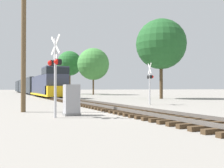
{
  "coord_description": "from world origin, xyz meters",
  "views": [
    {
      "loc": [
        -6.96,
        -13.61,
        1.4
      ],
      "look_at": [
        1.95,
        6.7,
        1.74
      ],
      "focal_mm": 42.0,
      "sensor_mm": 36.0,
      "label": 1
    }
  ],
  "objects_px": {
    "tree_far_right": "(161,44)",
    "tree_deep_background": "(70,63)",
    "crossing_signal_near": "(55,68)",
    "tree_mid_background": "(93,64)",
    "relay_cabinet": "(72,100)",
    "utility_pole": "(24,44)",
    "crossing_signal_far": "(150,79)",
    "freight_train": "(30,86)"
  },
  "relations": [
    {
      "from": "relay_cabinet",
      "to": "crossing_signal_near",
      "type": "bearing_deg",
      "value": -143.27
    },
    {
      "from": "crossing_signal_near",
      "to": "relay_cabinet",
      "type": "distance_m",
      "value": 2.02
    },
    {
      "from": "freight_train",
      "to": "tree_mid_background",
      "type": "bearing_deg",
      "value": -47.46
    },
    {
      "from": "crossing_signal_near",
      "to": "tree_mid_background",
      "type": "bearing_deg",
      "value": 144.03
    },
    {
      "from": "relay_cabinet",
      "to": "tree_far_right",
      "type": "distance_m",
      "value": 23.18
    },
    {
      "from": "crossing_signal_near",
      "to": "crossing_signal_far",
      "type": "distance_m",
      "value": 11.2
    },
    {
      "from": "relay_cabinet",
      "to": "tree_deep_background",
      "type": "height_order",
      "value": "tree_deep_background"
    },
    {
      "from": "freight_train",
      "to": "relay_cabinet",
      "type": "height_order",
      "value": "freight_train"
    },
    {
      "from": "tree_far_right",
      "to": "tree_deep_background",
      "type": "bearing_deg",
      "value": 97.84
    },
    {
      "from": "tree_far_right",
      "to": "tree_mid_background",
      "type": "distance_m",
      "value": 22.32
    },
    {
      "from": "tree_mid_background",
      "to": "tree_deep_background",
      "type": "bearing_deg",
      "value": 108.19
    },
    {
      "from": "crossing_signal_near",
      "to": "tree_mid_background",
      "type": "height_order",
      "value": "tree_mid_background"
    },
    {
      "from": "freight_train",
      "to": "crossing_signal_far",
      "type": "bearing_deg",
      "value": -83.92
    },
    {
      "from": "crossing_signal_near",
      "to": "tree_deep_background",
      "type": "height_order",
      "value": "tree_deep_background"
    },
    {
      "from": "utility_pole",
      "to": "tree_deep_background",
      "type": "xyz_separation_m",
      "value": [
        13.9,
        43.34,
        3.12
      ]
    },
    {
      "from": "tree_far_right",
      "to": "crossing_signal_near",
      "type": "bearing_deg",
      "value": -136.37
    },
    {
      "from": "relay_cabinet",
      "to": "tree_mid_background",
      "type": "distance_m",
      "value": 40.86
    },
    {
      "from": "crossing_signal_near",
      "to": "utility_pole",
      "type": "bearing_deg",
      "value": -177.46
    },
    {
      "from": "tree_far_right",
      "to": "tree_deep_background",
      "type": "relative_size",
      "value": 1.04
    },
    {
      "from": "tree_far_right",
      "to": "tree_deep_background",
      "type": "height_order",
      "value": "tree_far_right"
    },
    {
      "from": "crossing_signal_far",
      "to": "tree_mid_background",
      "type": "xyz_separation_m",
      "value": [
        6.41,
        32.12,
        4.2
      ]
    },
    {
      "from": "crossing_signal_far",
      "to": "tree_deep_background",
      "type": "relative_size",
      "value": 0.35
    },
    {
      "from": "freight_train",
      "to": "utility_pole",
      "type": "distance_m",
      "value": 47.32
    },
    {
      "from": "tree_mid_background",
      "to": "tree_deep_background",
      "type": "relative_size",
      "value": 0.97
    },
    {
      "from": "tree_deep_background",
      "to": "crossing_signal_far",
      "type": "bearing_deg",
      "value": -95.08
    },
    {
      "from": "tree_mid_background",
      "to": "tree_far_right",
      "type": "bearing_deg",
      "value": -86.31
    },
    {
      "from": "relay_cabinet",
      "to": "utility_pole",
      "type": "height_order",
      "value": "utility_pole"
    },
    {
      "from": "crossing_signal_near",
      "to": "crossing_signal_far",
      "type": "relative_size",
      "value": 1.12
    },
    {
      "from": "freight_train",
      "to": "tree_mid_background",
      "type": "height_order",
      "value": "tree_mid_background"
    },
    {
      "from": "tree_mid_background",
      "to": "crossing_signal_near",
      "type": "bearing_deg",
      "value": -112.07
    },
    {
      "from": "crossing_signal_far",
      "to": "tree_mid_background",
      "type": "relative_size",
      "value": 0.36
    },
    {
      "from": "utility_pole",
      "to": "freight_train",
      "type": "bearing_deg",
      "value": 83.23
    },
    {
      "from": "utility_pole",
      "to": "tree_far_right",
      "type": "relative_size",
      "value": 0.73
    },
    {
      "from": "freight_train",
      "to": "utility_pole",
      "type": "relative_size",
      "value": 8.31
    },
    {
      "from": "crossing_signal_near",
      "to": "utility_pole",
      "type": "height_order",
      "value": "utility_pole"
    },
    {
      "from": "crossing_signal_far",
      "to": "tree_deep_background",
      "type": "height_order",
      "value": "tree_deep_background"
    },
    {
      "from": "relay_cabinet",
      "to": "tree_far_right",
      "type": "xyz_separation_m",
      "value": [
        16.04,
        15.5,
        6.33
      ]
    },
    {
      "from": "crossing_signal_near",
      "to": "relay_cabinet",
      "type": "relative_size",
      "value": 2.47
    },
    {
      "from": "tree_deep_background",
      "to": "tree_mid_background",
      "type": "bearing_deg",
      "value": -71.81
    },
    {
      "from": "crossing_signal_near",
      "to": "utility_pole",
      "type": "distance_m",
      "value": 4.16
    },
    {
      "from": "freight_train",
      "to": "crossing_signal_near",
      "type": "bearing_deg",
      "value": -95.07
    },
    {
      "from": "freight_train",
      "to": "relay_cabinet",
      "type": "distance_m",
      "value": 50.01
    }
  ]
}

